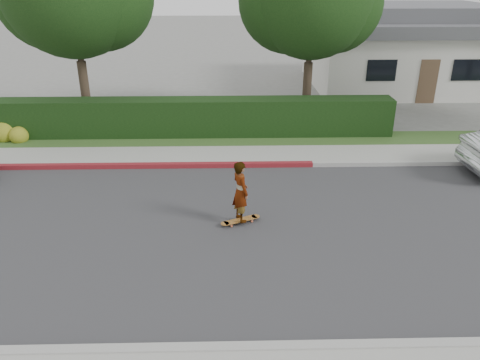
# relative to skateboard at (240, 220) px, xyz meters

# --- Properties ---
(ground) EXTENTS (120.00, 120.00, 0.00)m
(ground) POSITION_rel_skateboard_xyz_m (1.48, -0.33, -0.09)
(ground) COLOR slate
(ground) RESTS_ON ground
(road) EXTENTS (60.00, 8.00, 0.01)m
(road) POSITION_rel_skateboard_xyz_m (1.48, -0.33, -0.09)
(road) COLOR #2D2D30
(road) RESTS_ON ground
(curb_near) EXTENTS (60.00, 0.20, 0.15)m
(curb_near) POSITION_rel_skateboard_xyz_m (1.48, -4.43, -0.02)
(curb_near) COLOR #9E9E99
(curb_near) RESTS_ON ground
(curb_far) EXTENTS (60.00, 0.20, 0.15)m
(curb_far) POSITION_rel_skateboard_xyz_m (1.48, 3.77, -0.02)
(curb_far) COLOR #9E9E99
(curb_far) RESTS_ON ground
(curb_red_section) EXTENTS (12.00, 0.21, 0.15)m
(curb_red_section) POSITION_rel_skateboard_xyz_m (-3.52, 3.77, -0.02)
(curb_red_section) COLOR maroon
(curb_red_section) RESTS_ON ground
(sidewalk_far) EXTENTS (60.00, 1.60, 0.12)m
(sidewalk_far) POSITION_rel_skateboard_xyz_m (1.48, 4.67, -0.03)
(sidewalk_far) COLOR gray
(sidewalk_far) RESTS_ON ground
(planting_strip) EXTENTS (60.00, 1.60, 0.10)m
(planting_strip) POSITION_rel_skateboard_xyz_m (1.48, 6.27, -0.04)
(planting_strip) COLOR #2D4C1E
(planting_strip) RESTS_ON ground
(hedge) EXTENTS (15.00, 1.00, 1.50)m
(hedge) POSITION_rel_skateboard_xyz_m (-1.52, 6.87, 0.66)
(hedge) COLOR black
(hedge) RESTS_ON ground
(flowering_shrub) EXTENTS (1.40, 1.00, 0.90)m
(flowering_shrub) POSITION_rel_skateboard_xyz_m (-8.53, 6.40, 0.24)
(flowering_shrub) COLOR #2D4C19
(flowering_shrub) RESTS_ON ground
(house) EXTENTS (10.60, 8.60, 4.30)m
(house) POSITION_rel_skateboard_xyz_m (9.48, 15.66, 2.00)
(house) COLOR beige
(house) RESTS_ON ground
(skateboard) EXTENTS (1.08, 0.64, 0.10)m
(skateboard) POSITION_rel_skateboard_xyz_m (0.00, 0.00, 0.00)
(skateboard) COLOR #BB5633
(skateboard) RESTS_ON ground
(skateboarder) EXTENTS (0.59, 0.69, 1.60)m
(skateboarder) POSITION_rel_skateboard_xyz_m (0.00, 0.00, 0.82)
(skateboarder) COLOR white
(skateboarder) RESTS_ON skateboard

